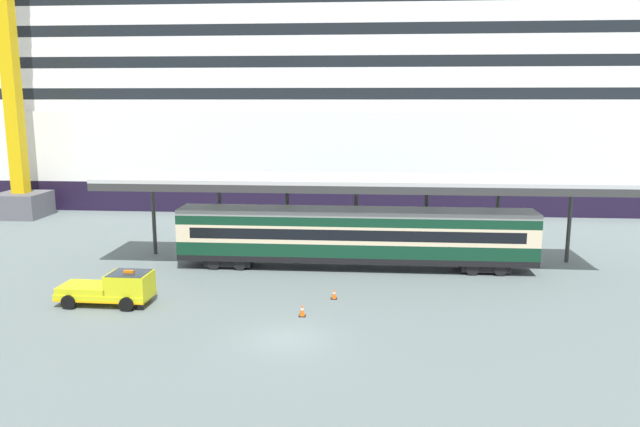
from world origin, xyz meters
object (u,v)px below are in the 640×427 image
(service_truck, at_px, (114,288))
(traffic_cone_near, at_px, (302,310))
(traffic_cone_mid, at_px, (334,294))
(quay_bollard, at_px, (139,300))
(cruise_ship, at_px, (255,106))
(dockside_crane, at_px, (14,52))
(train_carriage, at_px, (355,235))

(service_truck, height_order, traffic_cone_near, service_truck)
(traffic_cone_near, distance_m, traffic_cone_mid, 3.37)
(traffic_cone_near, distance_m, quay_bollard, 9.06)
(cruise_ship, bearing_deg, service_truck, -90.41)
(cruise_ship, xyz_separation_m, service_truck, (-0.30, -42.39, -9.67))
(cruise_ship, height_order, quay_bollard, cruise_ship)
(dockside_crane, bearing_deg, train_carriage, -26.27)
(train_carriage, xyz_separation_m, service_truck, (-13.31, -8.58, -1.32))
(cruise_ship, distance_m, traffic_cone_mid, 43.43)
(cruise_ship, bearing_deg, traffic_cone_near, -76.50)
(service_truck, bearing_deg, quay_bollard, -20.80)
(quay_bollard, bearing_deg, train_carriage, 38.40)
(service_truck, distance_m, traffic_cone_near, 10.80)
(train_carriage, bearing_deg, traffic_cone_mid, -99.01)
(service_truck, distance_m, quay_bollard, 1.86)
(dockside_crane, xyz_separation_m, quay_bollard, (20.85, -25.24, -15.27))
(traffic_cone_near, relative_size, quay_bollard, 0.73)
(traffic_cone_near, relative_size, dockside_crane, 0.01)
(quay_bollard, bearing_deg, traffic_cone_near, -2.66)
(cruise_ship, relative_size, traffic_cone_near, 180.73)
(service_truck, xyz_separation_m, traffic_cone_near, (10.73, -1.06, -0.65))
(train_carriage, relative_size, traffic_cone_mid, 38.89)
(train_carriage, xyz_separation_m, traffic_cone_near, (-2.58, -9.63, -1.97))
(traffic_cone_near, bearing_deg, train_carriage, 75.02)
(dockside_crane, distance_m, quay_bollard, 36.12)
(cruise_ship, xyz_separation_m, quay_bollard, (1.38, -43.03, -10.14))
(cruise_ship, distance_m, traffic_cone_near, 45.86)
(train_carriage, bearing_deg, traffic_cone_near, -104.98)
(traffic_cone_mid, relative_size, dockside_crane, 0.01)
(dockside_crane, bearing_deg, quay_bollard, -50.45)
(cruise_ship, bearing_deg, train_carriage, -68.96)
(traffic_cone_near, height_order, traffic_cone_mid, traffic_cone_near)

